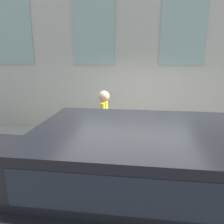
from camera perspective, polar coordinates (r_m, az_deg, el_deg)
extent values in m
plane|color=#514F4C|center=(4.61, 4.76, -17.20)|extent=(80.00, 80.00, 0.00)
cube|color=#B2ADA3|center=(5.71, 5.46, -9.83)|extent=(2.57, 60.00, 0.13)
cube|color=#9EBCB2|center=(6.60, 18.20, 20.60)|extent=(0.03, 1.21, 2.09)
cube|color=#9EBCB2|center=(6.66, -4.84, 21.17)|extent=(0.03, 1.21, 2.09)
cube|color=#9EBCB2|center=(7.58, -24.60, 19.18)|extent=(0.03, 1.21, 2.09)
cylinder|color=gray|center=(4.87, 2.14, -13.19)|extent=(0.37, 0.37, 0.04)
cylinder|color=gray|center=(4.72, 2.18, -9.49)|extent=(0.27, 0.27, 0.73)
sphere|color=slate|center=(4.58, 2.22, -5.32)|extent=(0.29, 0.29, 0.29)
cylinder|color=black|center=(4.55, 2.23, -4.30)|extent=(0.10, 0.10, 0.11)
cylinder|color=gray|center=(4.67, 4.49, -8.61)|extent=(0.09, 0.10, 0.09)
cylinder|color=gray|center=(4.70, -0.10, -8.40)|extent=(0.09, 0.10, 0.09)
cylinder|color=#232328|center=(5.02, -2.16, -7.90)|extent=(0.11, 0.11, 0.74)
cylinder|color=#232328|center=(5.16, -1.87, -7.26)|extent=(0.11, 0.11, 0.74)
cube|color=yellow|center=(4.88, -2.08, -0.52)|extent=(0.20, 0.14, 0.55)
cylinder|color=yellow|center=(4.74, -2.37, -0.80)|extent=(0.09, 0.09, 0.53)
cylinder|color=yellow|center=(5.01, -1.81, 0.06)|extent=(0.09, 0.09, 0.53)
sphere|color=tan|center=(4.79, -2.12, 4.11)|extent=(0.25, 0.25, 0.25)
cylinder|color=black|center=(4.17, -16.49, -15.01)|extent=(0.24, 0.81, 0.81)
cube|color=black|center=(2.93, 8.36, -20.83)|extent=(2.01, 5.40, 0.65)
cube|color=black|center=(2.63, 8.84, -10.08)|extent=(1.77, 2.59, 0.56)
cube|color=#1E232D|center=(2.63, 8.84, -10.08)|extent=(1.78, 2.38, 0.36)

